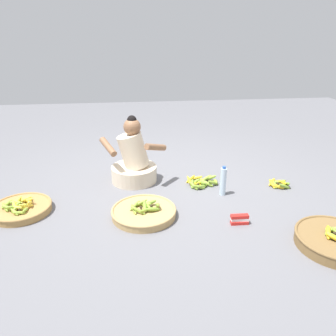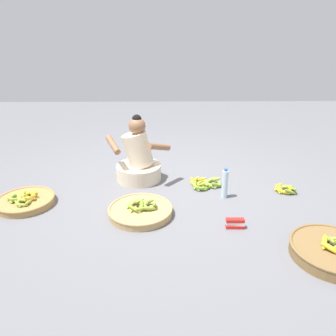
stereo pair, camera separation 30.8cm
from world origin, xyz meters
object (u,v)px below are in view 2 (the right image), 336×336
at_px(vendor_woman_front, 138,160).
at_px(loose_bananas_back_left, 286,189).
at_px(banana_basket_near_vendor, 141,210).
at_px(water_bottle, 225,184).
at_px(banana_basket_back_center, 25,201).
at_px(banana_basket_front_right, 333,251).
at_px(loose_bananas_front_center, 205,184).
at_px(packet_carton_stack, 235,223).

bearing_deg(vendor_woman_front, loose_bananas_back_left, -12.20).
xyz_separation_m(banana_basket_near_vendor, water_bottle, (0.85, 0.34, 0.11)).
bearing_deg(loose_bananas_back_left, vendor_woman_front, 167.80).
xyz_separation_m(banana_basket_near_vendor, loose_bananas_back_left, (1.54, 0.45, -0.01)).
bearing_deg(banana_basket_near_vendor, banana_basket_back_center, 169.87).
bearing_deg(banana_basket_front_right, banana_basket_near_vendor, 156.66).
bearing_deg(banana_basket_back_center, water_bottle, 3.62).
xyz_separation_m(vendor_woman_front, banana_basket_front_right, (1.58, -1.45, -0.19)).
distance_m(banana_basket_near_vendor, loose_bananas_back_left, 1.60).
distance_m(banana_basket_front_right, loose_bananas_front_center, 1.49).
height_order(loose_bananas_front_center, water_bottle, water_bottle).
height_order(banana_basket_front_right, loose_bananas_front_center, banana_basket_front_right).
relative_size(vendor_woman_front, banana_basket_front_right, 1.21).
bearing_deg(packet_carton_stack, loose_bananas_back_left, 44.79).
relative_size(banana_basket_front_right, banana_basket_near_vendor, 1.05).
bearing_deg(water_bottle, banana_basket_front_right, -56.39).
height_order(banana_basket_front_right, banana_basket_near_vendor, banana_basket_front_right).
relative_size(banana_basket_front_right, water_bottle, 1.97).
xyz_separation_m(loose_bananas_front_center, water_bottle, (0.17, -0.26, 0.12)).
distance_m(vendor_woman_front, loose_bananas_back_left, 1.66).
bearing_deg(packet_carton_stack, vendor_woman_front, 131.52).
relative_size(vendor_woman_front, loose_bananas_front_center, 2.03).
height_order(banana_basket_back_center, loose_bananas_front_center, banana_basket_back_center).
xyz_separation_m(banana_basket_near_vendor, packet_carton_stack, (0.85, -0.24, 0.00)).
distance_m(loose_bananas_front_center, water_bottle, 0.33).
bearing_deg(loose_bananas_front_center, banana_basket_back_center, -168.11).
bearing_deg(loose_bananas_back_left, banana_basket_front_right, -91.76).
xyz_separation_m(banana_basket_back_center, water_bottle, (2.02, 0.13, 0.11)).
bearing_deg(packet_carton_stack, water_bottle, 89.58).
xyz_separation_m(banana_basket_back_center, loose_bananas_front_center, (1.85, 0.39, -0.01)).
relative_size(vendor_woman_front, banana_basket_back_center, 1.36).
bearing_deg(banana_basket_front_right, packet_carton_stack, 147.98).
distance_m(water_bottle, packet_carton_stack, 0.58).
height_order(vendor_woman_front, water_bottle, vendor_woman_front).
xyz_separation_m(loose_bananas_front_center, packet_carton_stack, (0.16, -0.84, 0.01)).
height_order(loose_bananas_back_left, packet_carton_stack, packet_carton_stack).
bearing_deg(water_bottle, banana_basket_back_center, -176.38).
relative_size(vendor_woman_front, water_bottle, 2.39).
bearing_deg(vendor_woman_front, banana_basket_back_center, -151.65).
relative_size(banana_basket_front_right, packet_carton_stack, 3.84).
height_order(banana_basket_back_center, packet_carton_stack, banana_basket_back_center).
xyz_separation_m(banana_basket_front_right, water_bottle, (-0.66, 0.99, 0.10)).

